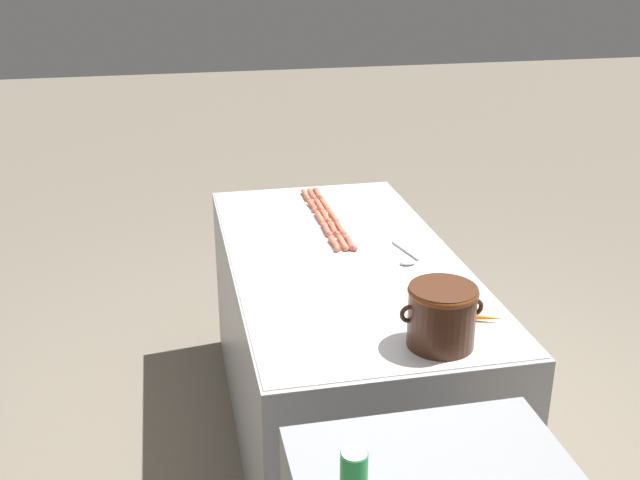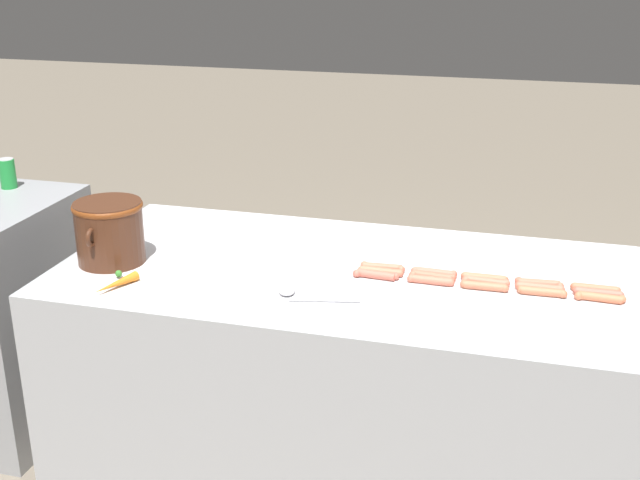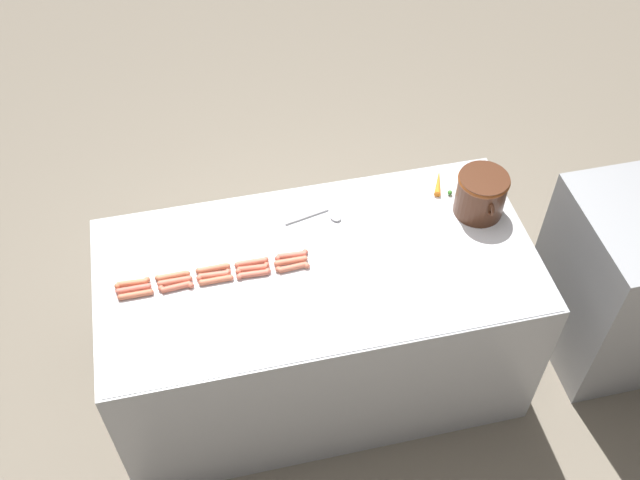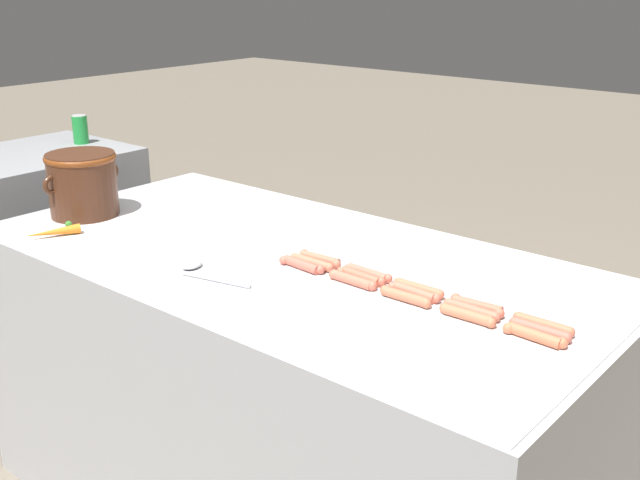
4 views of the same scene
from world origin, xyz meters
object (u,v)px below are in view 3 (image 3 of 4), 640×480
object	(u,v)px
hot_dog_4	(291,255)
hot_dog_6	(175,281)
hot_dog_5	(133,289)
hot_dog_14	(293,267)
serving_spoon	(326,217)
back_cabinet	(622,283)
hot_dog_2	(213,268)
carrot	(439,183)
hot_dog_8	(252,268)
hot_dog_1	(172,276)
hot_dog_11	(176,287)
hot_dog_0	(132,283)
hot_dog_7	(214,275)
hot_dog_13	(254,274)
bean_pot	(481,193)
hot_dog_3	(252,262)
hot_dog_9	(291,261)
hot_dog_10	(136,295)
hot_dog_12	(216,280)

from	to	relation	value
hot_dog_4	hot_dog_6	xyz separation A→B (m)	(0.03, -0.52, 0.00)
hot_dog_4	hot_dog_5	world-z (taller)	same
hot_dog_14	serving_spoon	size ratio (longest dim) A/B	0.57
hot_dog_5	hot_dog_14	xyz separation A→B (m)	(0.03, 0.68, 0.00)
back_cabinet	serving_spoon	bearing A→B (deg)	-104.58
hot_dog_2	carrot	distance (m)	1.17
hot_dog_5	hot_dog_8	size ratio (longest dim) A/B	1.00
hot_dog_1	back_cabinet	bearing A→B (deg)	85.39
hot_dog_5	hot_dog_11	xyz separation A→B (m)	(0.03, 0.18, 0.00)
hot_dog_0	hot_dog_11	size ratio (longest dim) A/B	1.00
hot_dog_7	hot_dog_11	world-z (taller)	same
hot_dog_13	bean_pot	size ratio (longest dim) A/B	0.52
hot_dog_3	hot_dog_9	world-z (taller)	same
hot_dog_5	hot_dog_10	xyz separation A→B (m)	(0.03, 0.01, 0.00)
hot_dog_9	hot_dog_3	bearing A→B (deg)	-100.18
hot_dog_11	serving_spoon	bearing A→B (deg)	110.33
hot_dog_13	hot_dog_14	bearing A→B (deg)	89.54
hot_dog_5	hot_dog_7	xyz separation A→B (m)	(-0.00, 0.34, 0.00)
hot_dog_3	hot_dog_6	xyz separation A→B (m)	(0.03, -0.34, 0.00)
hot_dog_2	hot_dog_4	bearing A→B (deg)	89.81
hot_dog_14	hot_dog_0	bearing A→B (deg)	-95.55
bean_pot	hot_dog_10	bearing A→B (deg)	-84.30
hot_dog_0	bean_pot	world-z (taller)	bean_pot
back_cabinet	hot_dog_11	size ratio (longest dim) A/B	6.42
hot_dog_5	hot_dog_9	world-z (taller)	same
hot_dog_7	serving_spoon	size ratio (longest dim) A/B	0.57
back_cabinet	hot_dog_10	bearing A→B (deg)	-92.62
back_cabinet	hot_dog_2	size ratio (longest dim) A/B	6.40
back_cabinet	serving_spoon	world-z (taller)	back_cabinet
hot_dog_1	hot_dog_8	distance (m)	0.35
hot_dog_12	hot_dog_14	xyz separation A→B (m)	(0.00, 0.34, 0.00)
hot_dog_5	serving_spoon	world-z (taller)	hot_dog_5
hot_dog_7	hot_dog_3	bearing A→B (deg)	101.33
hot_dog_1	hot_dog_13	xyz separation A→B (m)	(0.07, 0.34, 0.00)
hot_dog_8	serving_spoon	xyz separation A→B (m)	(-0.23, 0.38, -0.01)
hot_dog_9	serving_spoon	distance (m)	0.31
serving_spoon	bean_pot	bearing A→B (deg)	81.10
hot_dog_1	serving_spoon	world-z (taller)	hot_dog_1
hot_dog_7	hot_dog_8	world-z (taller)	same
hot_dog_1	hot_dog_4	xyz separation A→B (m)	(-0.00, 0.52, 0.00)
hot_dog_7	serving_spoon	bearing A→B (deg)	113.04
hot_dog_7	hot_dog_9	world-z (taller)	same
hot_dog_9	hot_dog_12	bearing A→B (deg)	-84.05
hot_dog_3	hot_dog_7	size ratio (longest dim) A/B	1.00
hot_dog_0	hot_dog_5	distance (m)	0.03
hot_dog_8	hot_dog_11	world-z (taller)	same
hot_dog_8	hot_dog_12	bearing A→B (deg)	-79.21
hot_dog_2	serving_spoon	xyz separation A→B (m)	(-0.20, 0.55, -0.01)
hot_dog_3	hot_dog_4	size ratio (longest dim) A/B	1.00
hot_dog_0	hot_dog_2	size ratio (longest dim) A/B	1.00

